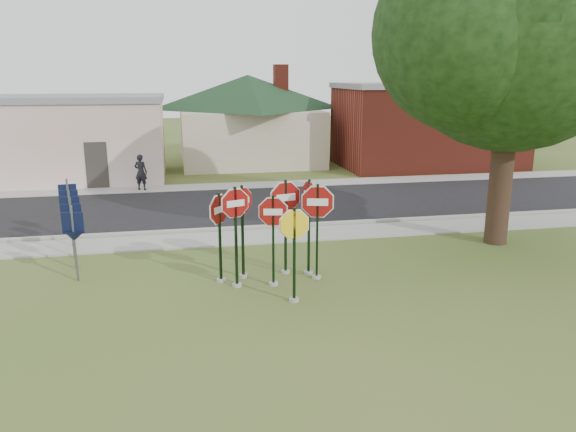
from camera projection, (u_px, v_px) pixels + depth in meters
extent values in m
plane|color=#3E5921|center=(285.00, 303.00, 13.14)|extent=(120.00, 120.00, 0.00)
cube|color=#97978F|center=(253.00, 237.00, 18.37)|extent=(60.00, 1.60, 0.06)
cube|color=black|center=(238.00, 207.00, 22.65)|extent=(60.00, 7.00, 0.04)
cube|color=#97978F|center=(228.00, 186.00, 26.74)|extent=(60.00, 1.60, 0.06)
cube|color=#97978F|center=(249.00, 228.00, 19.31)|extent=(60.00, 0.20, 0.14)
cylinder|color=#98968D|center=(274.00, 284.00, 14.25)|extent=(0.24, 0.24, 0.08)
cube|color=black|center=(273.00, 241.00, 13.97)|extent=(0.07, 0.06, 2.33)
cylinder|color=white|center=(273.00, 212.00, 13.79)|extent=(1.00, 0.22, 1.02)
cylinder|color=maroon|center=(273.00, 212.00, 13.79)|extent=(0.93, 0.21, 0.95)
cube|color=white|center=(273.00, 212.00, 13.79)|extent=(0.46, 0.11, 0.16)
cylinder|color=#98968D|center=(294.00, 299.00, 13.24)|extent=(0.24, 0.24, 0.08)
cube|color=black|center=(294.00, 255.00, 12.97)|extent=(0.06, 0.05, 2.27)
cylinder|color=white|center=(294.00, 225.00, 12.79)|extent=(0.98, 0.05, 0.98)
cylinder|color=yellow|center=(294.00, 225.00, 12.79)|extent=(0.91, 0.06, 0.91)
cylinder|color=#98968D|center=(237.00, 285.00, 14.15)|extent=(0.24, 0.24, 0.08)
cube|color=black|center=(236.00, 238.00, 13.85)|extent=(0.07, 0.07, 2.57)
cylinder|color=white|center=(235.00, 203.00, 13.63)|extent=(0.96, 0.36, 1.02)
cylinder|color=maroon|center=(235.00, 203.00, 13.63)|extent=(0.89, 0.34, 0.94)
cube|color=white|center=(235.00, 203.00, 13.63)|extent=(0.44, 0.17, 0.16)
cylinder|color=#98968D|center=(317.00, 277.00, 14.73)|extent=(0.24, 0.24, 0.08)
cube|color=black|center=(317.00, 232.00, 14.43)|extent=(0.07, 0.06, 2.52)
cylinder|color=white|center=(318.00, 202.00, 14.24)|extent=(1.14, 0.30, 1.17)
cylinder|color=maroon|center=(318.00, 202.00, 14.24)|extent=(1.05, 0.28, 1.08)
cube|color=white|center=(318.00, 202.00, 14.24)|extent=(0.52, 0.14, 0.19)
cylinder|color=#98968D|center=(286.00, 272.00, 15.12)|extent=(0.24, 0.24, 0.08)
cube|color=black|center=(286.00, 227.00, 14.82)|extent=(0.07, 0.06, 2.55)
cylinder|color=white|center=(285.00, 197.00, 14.62)|extent=(1.14, 0.28, 1.17)
cylinder|color=maroon|center=(285.00, 197.00, 14.62)|extent=(1.06, 0.27, 1.08)
cube|color=white|center=(285.00, 197.00, 14.62)|extent=(0.53, 0.13, 0.19)
cylinder|color=#98968D|center=(243.00, 276.00, 14.81)|extent=(0.24, 0.24, 0.08)
cube|color=black|center=(243.00, 232.00, 14.52)|extent=(0.08, 0.08, 2.47)
cylinder|color=white|center=(242.00, 201.00, 14.32)|extent=(0.80, 0.62, 0.99)
cylinder|color=maroon|center=(242.00, 201.00, 14.32)|extent=(0.74, 0.58, 0.92)
cube|color=white|center=(242.00, 201.00, 14.32)|extent=(0.37, 0.29, 0.16)
cylinder|color=#98968D|center=(308.00, 273.00, 15.05)|extent=(0.24, 0.24, 0.08)
cube|color=black|center=(309.00, 228.00, 14.74)|extent=(0.06, 0.07, 2.58)
cylinder|color=white|center=(309.00, 195.00, 14.53)|extent=(0.27, 0.97, 1.00)
cylinder|color=maroon|center=(309.00, 195.00, 14.53)|extent=(0.26, 0.90, 0.92)
cube|color=white|center=(309.00, 195.00, 14.53)|extent=(0.13, 0.45, 0.16)
cylinder|color=#98968D|center=(221.00, 280.00, 14.50)|extent=(0.24, 0.24, 0.08)
cube|color=black|center=(220.00, 238.00, 14.22)|extent=(0.08, 0.08, 2.35)
cylinder|color=white|center=(219.00, 209.00, 14.04)|extent=(0.68, 0.83, 1.06)
cylinder|color=maroon|center=(219.00, 209.00, 14.04)|extent=(0.64, 0.77, 0.98)
cube|color=white|center=(219.00, 209.00, 14.04)|extent=(0.32, 0.38, 0.17)
cube|color=#59595E|center=(75.00, 244.00, 14.33)|extent=(0.05, 0.05, 2.00)
cube|color=black|center=(73.00, 223.00, 14.20)|extent=(0.55, 0.13, 0.55)
cone|color=black|center=(74.00, 236.00, 14.28)|extent=(0.65, 0.65, 0.25)
cube|color=#59595E|center=(73.00, 234.00, 15.25)|extent=(0.05, 0.05, 2.00)
cube|color=black|center=(71.00, 214.00, 15.11)|extent=(0.55, 0.09, 0.55)
cone|color=black|center=(72.00, 227.00, 15.20)|extent=(0.62, 0.62, 0.25)
cube|color=#59595E|center=(72.00, 225.00, 16.16)|extent=(0.05, 0.05, 2.00)
cube|color=black|center=(70.00, 206.00, 16.03)|extent=(0.55, 0.05, 0.55)
cone|color=black|center=(71.00, 218.00, 16.11)|extent=(0.58, 0.58, 0.25)
cube|color=#59595E|center=(70.00, 217.00, 17.07)|extent=(0.05, 0.05, 2.00)
cube|color=black|center=(69.00, 199.00, 16.94)|extent=(0.55, 0.05, 0.55)
cone|color=black|center=(70.00, 210.00, 17.02)|extent=(0.58, 0.58, 0.25)
cube|color=#59595E|center=(69.00, 209.00, 17.99)|extent=(0.05, 0.05, 2.00)
cube|color=black|center=(68.00, 193.00, 17.85)|extent=(0.55, 0.09, 0.55)
cone|color=black|center=(69.00, 203.00, 17.94)|extent=(0.62, 0.62, 0.25)
cube|color=silver|center=(41.00, 141.00, 28.07)|extent=(12.00, 6.00, 4.00)
cube|color=gray|center=(36.00, 99.00, 27.57)|extent=(12.20, 6.20, 0.30)
cube|color=#332D28|center=(97.00, 166.00, 26.03)|extent=(1.00, 0.10, 2.20)
cube|color=beige|center=(249.00, 136.00, 34.06)|extent=(8.00, 8.00, 3.20)
pyramid|color=black|center=(248.00, 75.00, 33.18)|extent=(11.60, 11.60, 2.00)
cube|color=maroon|center=(281.00, 78.00, 33.60)|extent=(0.80, 0.80, 1.60)
cube|color=maroon|center=(428.00, 127.00, 32.46)|extent=(10.00, 6.00, 4.50)
cube|color=gray|center=(430.00, 86.00, 31.88)|extent=(10.20, 6.20, 0.30)
cube|color=white|center=(417.00, 126.00, 29.19)|extent=(2.00, 0.08, 0.90)
cylinder|color=black|center=(502.00, 163.00, 17.26)|extent=(0.70, 0.70, 5.14)
sphere|color=black|center=(515.00, 25.00, 16.28)|extent=(7.37, 7.37, 7.37)
cylinder|color=black|center=(510.00, 119.00, 41.54)|extent=(0.50, 0.50, 4.00)
sphere|color=black|center=(514.00, 69.00, 40.66)|extent=(5.60, 5.60, 5.60)
imported|color=black|center=(141.00, 172.00, 25.60)|extent=(0.70, 0.60, 1.64)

